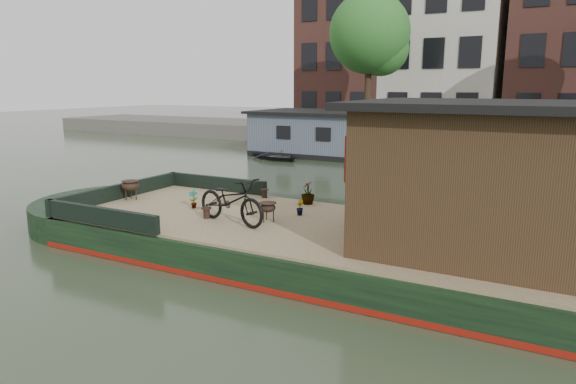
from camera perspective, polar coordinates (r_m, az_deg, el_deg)
The scene contains 18 objects.
ground at distance 9.89m, azimuth 6.97°, elevation -7.90°, with size 120.00×120.00×0.00m, color #26311F.
houseboat_hull at distance 10.33m, azimuth 0.08°, elevation -5.35°, with size 14.01×4.02×0.60m.
houseboat_deck at distance 9.70m, azimuth 7.06°, elevation -4.42°, with size 11.80×3.80×0.05m, color #98855E.
bow_bulwark at distance 12.35m, azimuth -15.40°, elevation -0.29°, with size 3.00×4.00×0.35m.
cabin at distance 8.90m, azimuth 20.50°, elevation 1.72°, with size 4.00×3.50×2.42m.
bicycle at distance 10.09m, azimuth -6.34°, elevation -0.93°, with size 0.61×1.75×0.92m, color black.
potted_plant_a at distance 11.51m, azimuth -10.48°, elevation -0.78°, with size 0.22×0.15×0.41m, color brown.
potted_plant_b at distance 10.73m, azimuth 1.30°, elevation -1.72°, with size 0.18×0.14×0.33m, color brown.
potted_plant_d at distance 11.70m, azimuth 2.23°, elevation -0.04°, with size 0.30×0.30×0.54m, color maroon.
brazier_front at distance 10.21m, azimuth -2.25°, elevation -2.24°, with size 0.36×0.36×0.39m, color black, non-canonical shape.
brazier_rear at distance 12.72m, azimuth -17.07°, elevation 0.20°, with size 0.42×0.42×0.46m, color black, non-canonical shape.
bollard_port at distance 12.40m, azimuth -2.62°, elevation -0.15°, with size 0.19×0.19×0.21m, color black.
bollard_stbd at distance 10.61m, azimuth -9.03°, elevation -2.29°, with size 0.20×0.20×0.23m, color black.
dinghy at distance 23.43m, azimuth -1.35°, elevation 4.33°, with size 1.92×2.69×0.56m, color black.
far_houseboat at distance 23.07m, azimuth 19.85°, elevation 5.25°, with size 20.40×4.40×2.11m.
quay at distance 29.54m, azimuth 21.70°, elevation 5.38°, with size 60.00×6.00×0.90m, color #47443F.
townhouse_row at distance 36.64m, azimuth 24.26°, elevation 17.97°, with size 27.25×8.00×16.50m.
tree_left at distance 29.53m, azimuth 9.35°, elevation 16.64°, with size 4.40×4.40×7.40m.
Camera 1 is at (3.32, -8.71, 3.32)m, focal length 32.00 mm.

